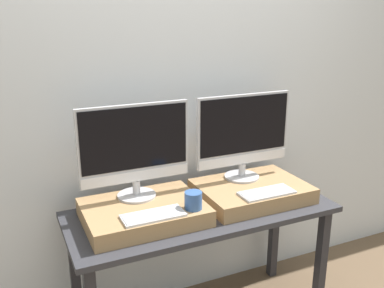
# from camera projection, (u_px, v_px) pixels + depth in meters

# --- Properties ---
(wall_back) EXTENTS (8.00, 0.04, 2.60)m
(wall_back) POSITION_uv_depth(u_px,v_px,m) (175.00, 93.00, 2.44)
(wall_back) COLOR silver
(wall_back) RESTS_ON ground_plane
(workbench) EXTENTS (1.43, 0.58, 0.73)m
(workbench) POSITION_uv_depth(u_px,v_px,m) (201.00, 225.00, 2.32)
(workbench) COLOR #2D2D33
(workbench) RESTS_ON ground_plane
(wooden_riser_left) EXTENTS (0.60, 0.44, 0.09)m
(wooden_riser_left) POSITION_uv_depth(u_px,v_px,m) (144.00, 212.00, 2.16)
(wooden_riser_left) COLOR #99754C
(wooden_riser_left) RESTS_ON workbench
(monitor_left) EXTENTS (0.58, 0.20, 0.49)m
(monitor_left) POSITION_uv_depth(u_px,v_px,m) (135.00, 148.00, 2.17)
(monitor_left) COLOR #B2B2B7
(monitor_left) RESTS_ON wooden_riser_left
(keyboard_left) EXTENTS (0.30, 0.13, 0.01)m
(keyboard_left) POSITION_uv_depth(u_px,v_px,m) (153.00, 215.00, 2.02)
(keyboard_left) COLOR silver
(keyboard_left) RESTS_ON wooden_riser_left
(mug) EXTENTS (0.09, 0.09, 0.09)m
(mug) POSITION_uv_depth(u_px,v_px,m) (193.00, 200.00, 2.09)
(mug) COLOR #335693
(mug) RESTS_ON wooden_riser_left
(wooden_riser_right) EXTENTS (0.60, 0.44, 0.09)m
(wooden_riser_right) POSITION_uv_depth(u_px,v_px,m) (251.00, 191.00, 2.42)
(wooden_riser_right) COLOR #99754C
(wooden_riser_right) RESTS_ON workbench
(monitor_right) EXTENTS (0.58, 0.20, 0.49)m
(monitor_right) POSITION_uv_depth(u_px,v_px,m) (243.00, 134.00, 2.42)
(monitor_right) COLOR #B2B2B7
(monitor_right) RESTS_ON wooden_riser_right
(keyboard_right) EXTENTS (0.30, 0.13, 0.01)m
(keyboard_right) POSITION_uv_depth(u_px,v_px,m) (267.00, 193.00, 2.27)
(keyboard_right) COLOR silver
(keyboard_right) RESTS_ON wooden_riser_right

